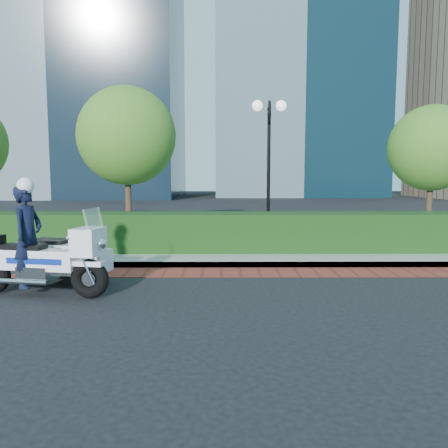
{
  "coord_description": "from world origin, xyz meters",
  "views": [
    {
      "loc": [
        -0.42,
        -7.96,
        2.09
      ],
      "look_at": [
        -0.36,
        2.26,
        1.0
      ],
      "focal_mm": 35.0,
      "sensor_mm": 36.0,
      "label": 1
    }
  ],
  "objects_px": {
    "tree_b": "(127,136)",
    "police_motorcycle": "(46,252)",
    "tree_c": "(432,148)",
    "lamppost": "(269,148)"
  },
  "relations": [
    {
      "from": "lamppost",
      "to": "tree_b",
      "type": "relative_size",
      "value": 0.86
    },
    {
      "from": "tree_b",
      "to": "police_motorcycle",
      "type": "bearing_deg",
      "value": -91.46
    },
    {
      "from": "police_motorcycle",
      "to": "tree_b",
      "type": "bearing_deg",
      "value": 99.27
    },
    {
      "from": "tree_b",
      "to": "tree_c",
      "type": "relative_size",
      "value": 1.14
    },
    {
      "from": "tree_b",
      "to": "lamppost",
      "type": "bearing_deg",
      "value": -16.11
    },
    {
      "from": "tree_b",
      "to": "police_motorcycle",
      "type": "xyz_separation_m",
      "value": [
        -0.17,
        -6.48,
        -2.72
      ]
    },
    {
      "from": "tree_c",
      "to": "police_motorcycle",
      "type": "height_order",
      "value": "tree_c"
    },
    {
      "from": "tree_b",
      "to": "tree_c",
      "type": "distance_m",
      "value": 10.01
    },
    {
      "from": "tree_b",
      "to": "police_motorcycle",
      "type": "relative_size",
      "value": 1.9
    },
    {
      "from": "tree_b",
      "to": "tree_c",
      "type": "height_order",
      "value": "tree_b"
    }
  ]
}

